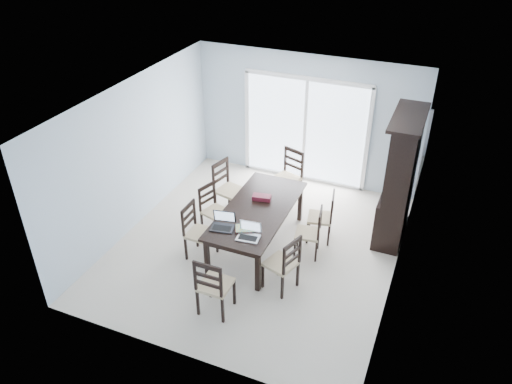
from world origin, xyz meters
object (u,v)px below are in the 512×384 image
hot_tub (281,127)px  chair_end_far (290,170)px  chair_left_near (195,226)px  laptop_silver (248,235)px  chair_right_far (326,212)px  china_hutch (400,180)px  chair_left_mid (212,204)px  chair_left_far (226,182)px  cell_phone (243,240)px  laptop_dark (222,225)px  chair_right_mid (313,228)px  dining_table (257,212)px  chair_end_near (212,282)px  chair_right_near (286,259)px  game_box (262,197)px

hot_tub → chair_end_far: bearing=-65.7°
chair_left_near → laptop_silver: bearing=80.0°
chair_end_far → chair_left_near: bearing=89.1°
chair_right_far → hot_tub: size_ratio=0.52×
china_hutch → chair_left_mid: china_hutch is taller
china_hutch → chair_end_far: (-2.03, 0.35, -0.44)m
chair_left_mid → chair_left_far: size_ratio=0.87×
cell_phone → chair_left_mid: bearing=147.9°
china_hutch → laptop_dark: china_hutch is taller
chair_right_far → chair_end_far: (-0.98, 0.99, 0.08)m
chair_right_mid → laptop_dark: size_ratio=2.60×
chair_left_far → hot_tub: chair_left_far is taller
chair_left_near → laptop_silver: size_ratio=3.04×
dining_table → chair_end_near: 1.70m
chair_right_near → chair_right_far: chair_right_near is taller
laptop_silver → dining_table: bearing=96.4°
chair_right_far → cell_phone: bearing=138.7°
dining_table → chair_left_near: 1.03m
game_box → laptop_silver: bearing=-78.7°
chair_right_near → chair_right_mid: bearing=11.3°
dining_table → chair_left_near: bearing=-144.4°
chair_right_mid → hot_tub: 3.96m
chair_right_near → chair_right_mid: chair_right_near is taller
game_box → china_hutch: bearing=25.1°
chair_left_near → laptop_dark: (0.55, -0.11, 0.23)m
dining_table → cell_phone: 0.87m
chair_left_far → chair_left_mid: bearing=16.9°
dining_table → game_box: 0.31m
dining_table → chair_right_near: bearing=-46.4°
dining_table → cell_phone: size_ratio=21.89×
chair_left_far → chair_end_near: bearing=35.3°
chair_end_far → chair_right_near: bearing=127.8°
chair_right_near → chair_right_far: size_ratio=1.05×
chair_right_near → chair_right_far: (0.19, 1.45, -0.03)m
laptop_silver → chair_right_far: bearing=54.0°
chair_end_far → hot_tub: bearing=-46.0°
chair_end_far → laptop_dark: size_ratio=3.06×
chair_left_far → game_box: chair_left_far is taller
dining_table → chair_end_near: size_ratio=1.93×
chair_left_near → chair_end_far: chair_end_far is taller
chair_end_near → game_box: (-0.07, 1.98, 0.19)m
chair_left_far → hot_tub: size_ratio=0.58×
dining_table → hot_tub: hot_tub is taller
cell_phone → chair_right_far: bearing=71.3°
laptop_silver → chair_right_near: bearing=-10.3°
chair_left_far → chair_right_mid: size_ratio=1.16×
chair_right_mid → chair_end_near: size_ratio=0.89×
cell_phone → laptop_dark: bearing=171.7°
china_hutch → chair_left_near: size_ratio=2.01×
game_box → chair_left_near: bearing=-132.1°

